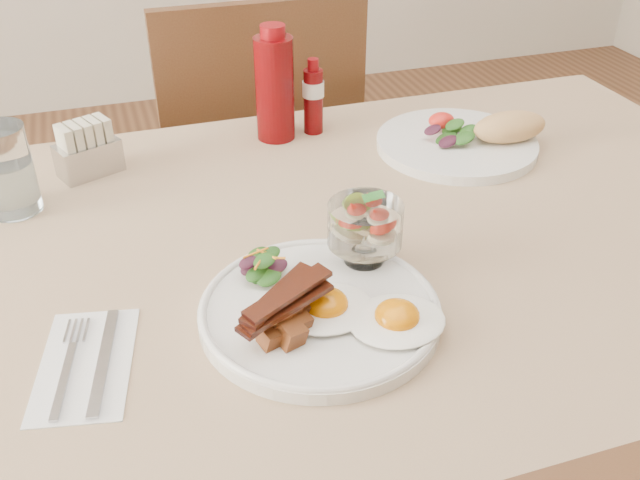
% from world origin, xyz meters
% --- Properties ---
extents(table, '(1.33, 0.88, 0.75)m').
position_xyz_m(table, '(0.00, 0.00, 0.66)').
color(table, '#53331A').
rests_on(table, ground).
extents(chair_far, '(0.42, 0.42, 0.93)m').
position_xyz_m(chair_far, '(0.00, 0.66, 0.52)').
color(chair_far, '#53331A').
rests_on(chair_far, ground).
extents(main_plate, '(0.28, 0.28, 0.02)m').
position_xyz_m(main_plate, '(-0.11, -0.15, 0.76)').
color(main_plate, silver).
rests_on(main_plate, table).
extents(fried_eggs, '(0.18, 0.15, 0.03)m').
position_xyz_m(fried_eggs, '(-0.07, -0.19, 0.78)').
color(fried_eggs, white).
rests_on(fried_eggs, main_plate).
extents(bacon_potato_pile, '(0.12, 0.09, 0.05)m').
position_xyz_m(bacon_potato_pile, '(-0.16, -0.18, 0.79)').
color(bacon_potato_pile, brown).
rests_on(bacon_potato_pile, main_plate).
extents(side_salad, '(0.06, 0.06, 0.03)m').
position_xyz_m(side_salad, '(-0.16, -0.08, 0.78)').
color(side_salad, '#1D4412').
rests_on(side_salad, main_plate).
extents(fruit_cup, '(0.09, 0.09, 0.09)m').
position_xyz_m(fruit_cup, '(-0.03, -0.08, 0.82)').
color(fruit_cup, white).
rests_on(fruit_cup, main_plate).
extents(second_plate, '(0.28, 0.27, 0.07)m').
position_xyz_m(second_plate, '(0.27, 0.20, 0.77)').
color(second_plate, silver).
rests_on(second_plate, table).
extents(ketchup_bottle, '(0.08, 0.08, 0.19)m').
position_xyz_m(ketchup_bottle, '(-0.03, 0.34, 0.84)').
color(ketchup_bottle, '#590507').
rests_on(ketchup_bottle, table).
extents(hot_sauce_bottle, '(0.04, 0.04, 0.13)m').
position_xyz_m(hot_sauce_bottle, '(0.04, 0.34, 0.82)').
color(hot_sauce_bottle, '#590507').
rests_on(hot_sauce_bottle, table).
extents(sugar_caddy, '(0.11, 0.08, 0.09)m').
position_xyz_m(sugar_caddy, '(-0.34, 0.30, 0.79)').
color(sugar_caddy, '#AEAEB2').
rests_on(sugar_caddy, table).
extents(water_glass, '(0.08, 0.08, 0.13)m').
position_xyz_m(water_glass, '(-0.45, 0.22, 0.81)').
color(water_glass, white).
rests_on(water_glass, table).
extents(napkin_cutlery, '(0.13, 0.19, 0.01)m').
position_xyz_m(napkin_cutlery, '(-0.37, -0.15, 0.75)').
color(napkin_cutlery, white).
rests_on(napkin_cutlery, table).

